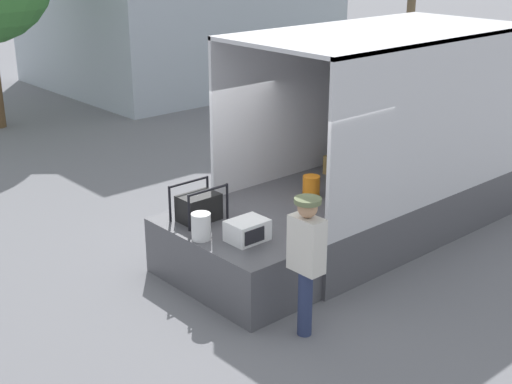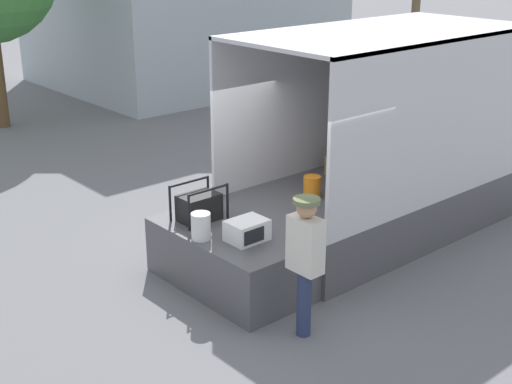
{
  "view_description": "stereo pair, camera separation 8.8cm",
  "coord_description": "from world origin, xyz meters",
  "px_view_note": "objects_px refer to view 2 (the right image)",
  "views": [
    {
      "loc": [
        -6.35,
        -6.98,
        4.71
      ],
      "look_at": [
        -0.34,
        -0.2,
        1.38
      ],
      "focal_mm": 50.0,
      "sensor_mm": 36.0,
      "label": 1
    },
    {
      "loc": [
        -6.29,
        -7.04,
        4.71
      ],
      "look_at": [
        -0.34,
        -0.2,
        1.38
      ],
      "focal_mm": 50.0,
      "sensor_mm": 36.0,
      "label": 2
    }
  ],
  "objects_px": {
    "portable_generator": "(200,206)",
    "worker_person": "(305,252)",
    "box_truck": "(434,156)",
    "microwave": "(247,230)",
    "orange_bucket": "(201,226)"
  },
  "relations": [
    {
      "from": "portable_generator",
      "to": "microwave",
      "type": "bearing_deg",
      "value": -88.39
    },
    {
      "from": "box_truck",
      "to": "orange_bucket",
      "type": "distance_m",
      "value": 5.13
    },
    {
      "from": "microwave",
      "to": "portable_generator",
      "type": "height_order",
      "value": "portable_generator"
    },
    {
      "from": "box_truck",
      "to": "microwave",
      "type": "xyz_separation_m",
      "value": [
        -4.69,
        -0.4,
        0.02
      ]
    },
    {
      "from": "portable_generator",
      "to": "box_truck",
      "type": "bearing_deg",
      "value": -7.15
    },
    {
      "from": "portable_generator",
      "to": "worker_person",
      "type": "xyz_separation_m",
      "value": [
        -0.09,
        -2.21,
        0.08
      ]
    },
    {
      "from": "orange_bucket",
      "to": "box_truck",
      "type": "bearing_deg",
      "value": -0.38
    },
    {
      "from": "orange_bucket",
      "to": "microwave",
      "type": "bearing_deg",
      "value": -45.07
    },
    {
      "from": "portable_generator",
      "to": "orange_bucket",
      "type": "xyz_separation_m",
      "value": [
        -0.41,
        -0.56,
        -0.02
      ]
    },
    {
      "from": "box_truck",
      "to": "worker_person",
      "type": "distance_m",
      "value": 5.08
    },
    {
      "from": "box_truck",
      "to": "microwave",
      "type": "distance_m",
      "value": 4.71
    },
    {
      "from": "box_truck",
      "to": "microwave",
      "type": "relative_size",
      "value": 13.16
    },
    {
      "from": "microwave",
      "to": "portable_generator",
      "type": "xyz_separation_m",
      "value": [
        -0.03,
        1.0,
        0.06
      ]
    },
    {
      "from": "portable_generator",
      "to": "orange_bucket",
      "type": "bearing_deg",
      "value": -126.2
    },
    {
      "from": "microwave",
      "to": "orange_bucket",
      "type": "relative_size",
      "value": 1.42
    }
  ]
}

